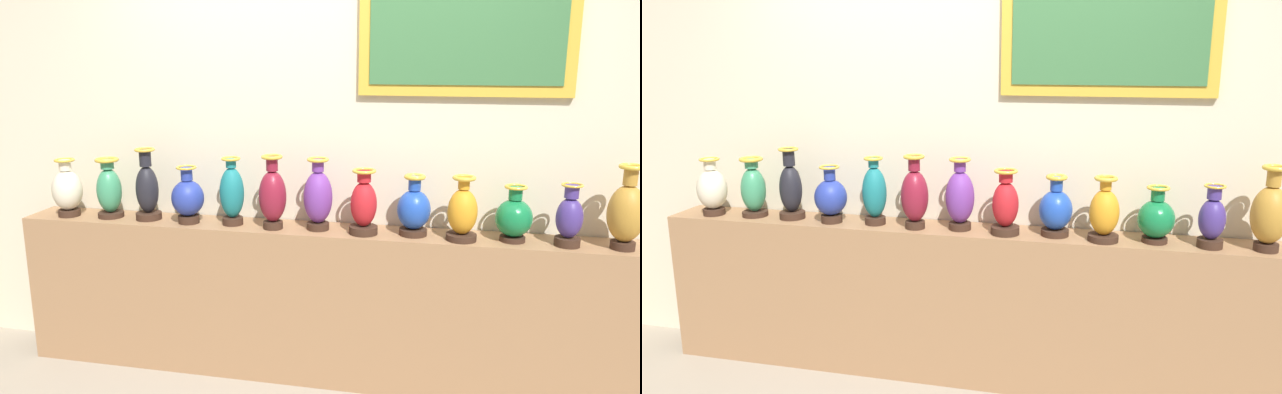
{
  "view_description": "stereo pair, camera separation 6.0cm",
  "coord_description": "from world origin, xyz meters",
  "views": [
    {
      "loc": [
        0.68,
        -3.18,
        1.85
      ],
      "look_at": [
        0.0,
        0.0,
        1.09
      ],
      "focal_mm": 33.85,
      "sensor_mm": 36.0,
      "label": 1
    },
    {
      "loc": [
        0.74,
        -3.16,
        1.85
      ],
      "look_at": [
        0.0,
        0.0,
        1.09
      ],
      "focal_mm": 33.85,
      "sensor_mm": 36.0,
      "label": 2
    }
  ],
  "objects": [
    {
      "name": "vase_teal",
      "position": [
        -0.51,
        -0.01,
        1.09
      ],
      "size": [
        0.14,
        0.14,
        0.39
      ],
      "color": "#382319",
      "rests_on": "display_shelf"
    },
    {
      "name": "vase_ivory",
      "position": [
        -1.54,
        -0.04,
        1.06
      ],
      "size": [
        0.18,
        0.18,
        0.35
      ],
      "color": "#382319",
      "rests_on": "display_shelf"
    },
    {
      "name": "vase_jade",
      "position": [
        -1.28,
        -0.01,
        1.07
      ],
      "size": [
        0.15,
        0.15,
        0.36
      ],
      "color": "#382319",
      "rests_on": "display_shelf"
    },
    {
      "name": "vase_indigo",
      "position": [
        1.3,
        -0.04,
        1.05
      ],
      "size": [
        0.13,
        0.13,
        0.32
      ],
      "color": "#382319",
      "rests_on": "display_shelf"
    },
    {
      "name": "vase_onyx",
      "position": [
        -1.04,
        -0.01,
        1.08
      ],
      "size": [
        0.15,
        0.15,
        0.42
      ],
      "color": "#382319",
      "rests_on": "display_shelf"
    },
    {
      "name": "display_shelf",
      "position": [
        0.0,
        0.0,
        0.45
      ],
      "size": [
        3.58,
        0.31,
        0.9
      ],
      "primitive_type": "cube",
      "color": "#99704C",
      "rests_on": "ground_plane"
    },
    {
      "name": "back_wall",
      "position": [
        0.01,
        0.21,
        1.55
      ],
      "size": [
        6.17,
        0.14,
        3.09
      ],
      "color": "beige",
      "rests_on": "ground_plane"
    },
    {
      "name": "ground_plane",
      "position": [
        0.0,
        0.0,
        0.0
      ],
      "size": [
        12.17,
        12.17,
        0.0
      ],
      "primitive_type": "plane",
      "color": "gray"
    },
    {
      "name": "vase_crimson",
      "position": [
        0.25,
        -0.04,
        1.06
      ],
      "size": [
        0.16,
        0.16,
        0.36
      ],
      "color": "#382319",
      "rests_on": "display_shelf"
    },
    {
      "name": "vase_sapphire",
      "position": [
        0.52,
        -0.01,
        1.05
      ],
      "size": [
        0.18,
        0.18,
        0.33
      ],
      "color": "#382319",
      "rests_on": "display_shelf"
    },
    {
      "name": "vase_amber",
      "position": [
        0.77,
        -0.05,
        1.05
      ],
      "size": [
        0.16,
        0.16,
        0.34
      ],
      "color": "#382319",
      "rests_on": "display_shelf"
    },
    {
      "name": "vase_cobalt",
      "position": [
        -0.77,
        -0.04,
        1.05
      ],
      "size": [
        0.19,
        0.19,
        0.33
      ],
      "color": "#382319",
      "rests_on": "display_shelf"
    },
    {
      "name": "vase_ochre",
      "position": [
        1.56,
        -0.04,
        1.09
      ],
      "size": [
        0.18,
        0.18,
        0.43
      ],
      "color": "#382319",
      "rests_on": "display_shelf"
    },
    {
      "name": "vase_emerald",
      "position": [
        1.03,
        -0.01,
        1.03
      ],
      "size": [
        0.19,
        0.19,
        0.3
      ],
      "color": "#382319",
      "rests_on": "display_shelf"
    },
    {
      "name": "vase_burgundy",
      "position": [
        -0.26,
        -0.05,
        1.09
      ],
      "size": [
        0.15,
        0.15,
        0.42
      ],
      "color": "#382319",
      "rests_on": "display_shelf"
    },
    {
      "name": "vase_violet",
      "position": [
        -0.01,
        -0.01,
        1.09
      ],
      "size": [
        0.16,
        0.16,
        0.4
      ],
      "color": "#382319",
      "rests_on": "display_shelf"
    }
  ]
}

